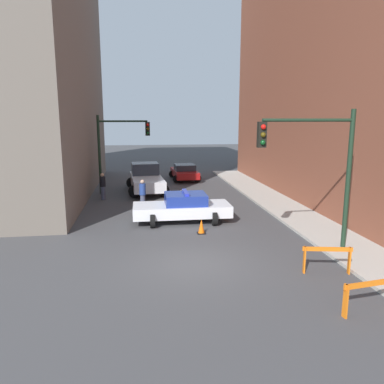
{
  "coord_description": "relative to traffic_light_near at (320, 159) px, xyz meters",
  "views": [
    {
      "loc": [
        -1.78,
        -12.23,
        4.98
      ],
      "look_at": [
        0.89,
        6.76,
        1.2
      ],
      "focal_mm": 35.0,
      "sensor_mm": 36.0,
      "label": 1
    }
  ],
  "objects": [
    {
      "name": "traffic_light_near",
      "position": [
        0.0,
        0.0,
        0.0
      ],
      "size": [
        3.64,
        0.35,
        5.2
      ],
      "color": "black",
      "rests_on": "sidewalk_right"
    },
    {
      "name": "barrier_mid",
      "position": [
        -0.57,
        -2.02,
        -2.91
      ],
      "size": [
        1.58,
        0.44,
        0.9
      ],
      "rotation": [
        0.0,
        0.0,
        -0.19
      ],
      "color": "orange",
      "rests_on": "ground_plane"
    },
    {
      "name": "sidewalk_right",
      "position": [
        1.47,
        -0.56,
        -3.47
      ],
      "size": [
        2.4,
        44.0,
        0.12
      ],
      "color": "#B2ADA3",
      "rests_on": "ground_plane"
    },
    {
      "name": "white_truck",
      "position": [
        -6.09,
        12.85,
        -2.62
      ],
      "size": [
        2.88,
        5.52,
        1.9
      ],
      "rotation": [
        0.0,
        0.0,
        0.07
      ],
      "color": "silver",
      "rests_on": "ground_plane"
    },
    {
      "name": "traffic_cone",
      "position": [
        -3.9,
        2.81,
        -3.21
      ],
      "size": [
        0.36,
        0.36,
        0.66
      ],
      "color": "black",
      "rests_on": "ground_plane"
    },
    {
      "name": "ground_plane",
      "position": [
        -4.73,
        -0.56,
        -3.53
      ],
      "size": [
        120.0,
        120.0,
        0.0
      ],
      "primitive_type": "plane",
      "color": "#424244"
    },
    {
      "name": "traffic_light_far",
      "position": [
        -8.03,
        12.52,
        -0.13
      ],
      "size": [
        3.44,
        0.35,
        5.2
      ],
      "color": "black",
      "rests_on": "ground_plane"
    },
    {
      "name": "pedestrian_corner",
      "position": [
        -8.83,
        10.63,
        -2.67
      ],
      "size": [
        0.42,
        0.42,
        1.66
      ],
      "rotation": [
        0.0,
        0.0,
        4.54
      ],
      "color": "#474C66",
      "rests_on": "ground_plane"
    },
    {
      "name": "pedestrian_crossing",
      "position": [
        -6.39,
        7.72,
        -2.67
      ],
      "size": [
        0.44,
        0.44,
        1.66
      ],
      "rotation": [
        0.0,
        0.0,
        1.3
      ],
      "color": "#474C66",
      "rests_on": "ground_plane"
    },
    {
      "name": "parked_car_near",
      "position": [
        -2.88,
        17.4,
        -2.86
      ],
      "size": [
        2.38,
        4.36,
        1.31
      ],
      "rotation": [
        0.0,
        0.0,
        0.04
      ],
      "color": "maroon",
      "rests_on": "ground_plane"
    },
    {
      "name": "police_car",
      "position": [
        -4.49,
        4.83,
        -2.81
      ],
      "size": [
        4.71,
        2.37,
        1.52
      ],
      "rotation": [
        0.0,
        0.0,
        1.57
      ],
      "color": "white",
      "rests_on": "ground_plane"
    },
    {
      "name": "barrier_front",
      "position": [
        -0.74,
        -4.59,
        -2.91
      ],
      "size": [
        1.59,
        0.37,
        0.9
      ],
      "rotation": [
        0.0,
        0.0,
        0.15
      ],
      "color": "orange",
      "rests_on": "ground_plane"
    }
  ]
}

